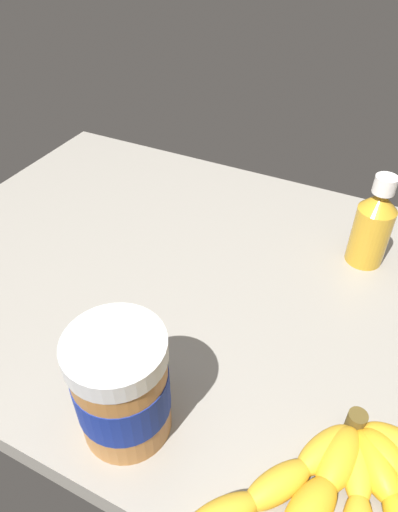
% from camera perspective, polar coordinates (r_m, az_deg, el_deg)
% --- Properties ---
extents(ground_plane, '(0.92, 0.63, 0.04)m').
position_cam_1_polar(ground_plane, '(0.68, 0.89, -3.95)').
color(ground_plane, gray).
extents(banana_bunch, '(0.33, 0.22, 0.04)m').
position_cam_1_polar(banana_bunch, '(0.49, 21.46, -27.02)').
color(banana_bunch, gold).
rests_on(banana_bunch, ground_plane).
extents(peanut_butter_jar, '(0.10, 0.10, 0.13)m').
position_cam_1_polar(peanut_butter_jar, '(0.47, -9.59, -15.76)').
color(peanut_butter_jar, '#B27238').
rests_on(peanut_butter_jar, ground_plane).
extents(honey_bottle, '(0.05, 0.05, 0.14)m').
position_cam_1_polar(honey_bottle, '(0.70, 20.79, 3.58)').
color(honey_bottle, gold).
rests_on(honey_bottle, ground_plane).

